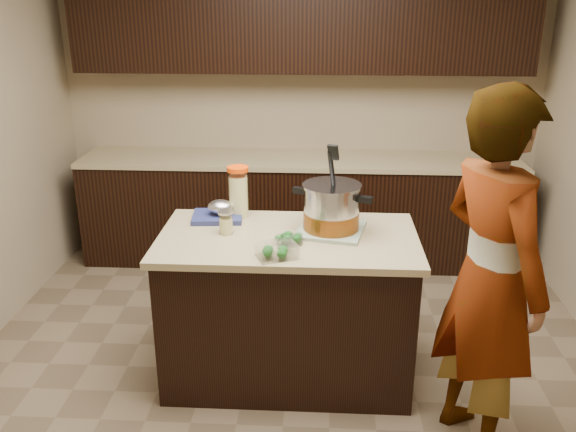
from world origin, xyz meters
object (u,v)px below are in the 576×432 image
object	(u,v)px
stock_pot	(331,210)
person	(490,279)
island	(288,306)
lemonade_pitcher	(238,194)

from	to	relation	value
stock_pot	person	distance (m)	0.97
person	island	bearing A→B (deg)	37.05
person	lemonade_pitcher	bearing A→B (deg)	32.93
island	lemonade_pitcher	world-z (taller)	lemonade_pitcher
island	lemonade_pitcher	size ratio (longest dim) A/B	4.73
island	person	xyz separation A→B (m)	(0.98, -0.53, 0.47)
island	lemonade_pitcher	bearing A→B (deg)	136.76
island	stock_pot	distance (m)	0.63
island	stock_pot	bearing A→B (deg)	19.04
stock_pot	lemonade_pitcher	bearing A→B (deg)	179.81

